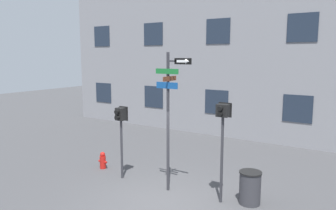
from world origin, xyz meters
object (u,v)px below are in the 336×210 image
at_px(pedestrian_signal_left, 121,123).
at_px(trash_bin, 250,188).
at_px(street_sign_pole, 170,110).
at_px(fire_hydrant, 103,161).
at_px(pedestrian_signal_right, 223,126).

height_order(pedestrian_signal_left, trash_bin, pedestrian_signal_left).
bearing_deg(street_sign_pole, trash_bin, 11.12).
bearing_deg(street_sign_pole, pedestrian_signal_left, -179.91).
bearing_deg(trash_bin, fire_hydrant, -178.74).
height_order(street_sign_pole, trash_bin, street_sign_pole).
xyz_separation_m(street_sign_pole, trash_bin, (2.41, 0.47, -2.09)).
relative_size(pedestrian_signal_left, fire_hydrant, 3.91).
relative_size(pedestrian_signal_right, fire_hydrant, 4.55).
xyz_separation_m(street_sign_pole, pedestrian_signal_left, (-1.94, -0.00, -0.61)).
bearing_deg(street_sign_pole, pedestrian_signal_right, 3.88).
height_order(street_sign_pole, fire_hydrant, street_sign_pole).
distance_m(pedestrian_signal_left, trash_bin, 4.62).
bearing_deg(pedestrian_signal_right, street_sign_pole, -176.12).
bearing_deg(fire_hydrant, pedestrian_signal_left, -15.87).
bearing_deg(pedestrian_signal_left, trash_bin, 6.25).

